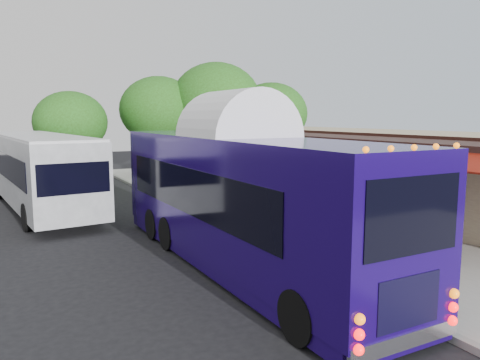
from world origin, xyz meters
TOP-DOWN VIEW (x-y plane):
  - ground at (0.00, 0.00)m, footprint 90.00×90.00m
  - sidewalk at (5.00, 4.00)m, footprint 10.00×40.00m
  - curb at (0.05, 4.00)m, footprint 0.20×40.00m
  - station_shelter at (8.38, 4.00)m, footprint 8.15×20.00m
  - coach_bus at (-1.45, -1.21)m, footprint 2.73×12.50m
  - city_bus at (-5.64, 10.62)m, footprint 4.00×12.99m
  - ped_a at (1.92, -2.86)m, footprint 0.79×0.62m
  - ped_b at (1.87, -3.43)m, footprint 0.93×0.75m
  - ped_c at (2.70, 8.29)m, footprint 1.19×1.07m
  - ped_d at (2.91, 9.14)m, footprint 1.13×0.74m
  - sign_board at (2.48, -2.59)m, footprint 0.15×0.52m
  - tree_left at (3.16, 19.56)m, footprint 5.53×5.53m
  - tree_mid at (6.88, 17.91)m, footprint 6.31×6.31m
  - tree_right at (10.34, 16.06)m, footprint 5.21×5.21m
  - tree_far at (-2.97, 18.73)m, footprint 4.58×4.58m

SIDE VIEW (x-z plane):
  - ground at x=0.00m, z-range 0.00..0.00m
  - sidewalk at x=5.00m, z-range 0.00..0.15m
  - curb at x=0.05m, z-range -0.01..0.15m
  - sign_board at x=2.48m, z-range 0.35..1.49m
  - ped_d at x=2.91m, z-range 0.15..1.79m
  - ped_b at x=1.87m, z-range 0.15..2.00m
  - ped_a at x=1.92m, z-range 0.15..2.08m
  - ped_c at x=2.70m, z-range 0.15..2.09m
  - station_shelter at x=8.38m, z-range 0.05..3.65m
  - city_bus at x=-5.64m, z-range 0.18..3.61m
  - coach_bus at x=-1.45m, z-range 0.15..4.13m
  - tree_far at x=-2.97m, z-range 0.97..6.84m
  - tree_right at x=10.34m, z-range 1.11..7.78m
  - tree_left at x=3.16m, z-range 1.18..8.27m
  - tree_mid at x=6.88m, z-range 1.35..9.43m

